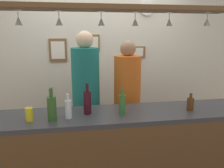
# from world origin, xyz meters

# --- Properties ---
(back_wall) EXTENTS (4.40, 0.06, 2.60)m
(back_wall) POSITION_xyz_m (0.00, 1.10, 1.30)
(back_wall) COLOR silver
(back_wall) RESTS_ON ground_plane
(bar_counter) EXTENTS (2.70, 0.55, 0.98)m
(bar_counter) POSITION_xyz_m (0.00, -0.50, 0.66)
(bar_counter) COLOR #38383D
(bar_counter) RESTS_ON ground_plane
(overhead_glass_rack) EXTENTS (2.20, 0.36, 0.04)m
(overhead_glass_rack) POSITION_xyz_m (0.00, -0.30, 1.96)
(overhead_glass_rack) COLOR brown
(hanging_wineglass_far_left) EXTENTS (0.07, 0.07, 0.13)m
(hanging_wineglass_far_left) POSITION_xyz_m (-0.89, -0.27, 1.85)
(hanging_wineglass_far_left) COLOR silver
(hanging_wineglass_far_left) RESTS_ON overhead_glass_rack
(hanging_wineglass_left) EXTENTS (0.07, 0.07, 0.13)m
(hanging_wineglass_left) POSITION_xyz_m (-0.54, -0.26, 1.85)
(hanging_wineglass_left) COLOR silver
(hanging_wineglass_left) RESTS_ON overhead_glass_rack
(hanging_wineglass_center_left) EXTENTS (0.07, 0.07, 0.13)m
(hanging_wineglass_center_left) POSITION_xyz_m (-0.16, -0.26, 1.85)
(hanging_wineglass_center_left) COLOR silver
(hanging_wineglass_center_left) RESTS_ON overhead_glass_rack
(hanging_wineglass_center) EXTENTS (0.07, 0.07, 0.13)m
(hanging_wineglass_center) POSITION_xyz_m (0.17, -0.24, 1.85)
(hanging_wineglass_center) COLOR silver
(hanging_wineglass_center) RESTS_ON overhead_glass_rack
(hanging_wineglass_center_right) EXTENTS (0.07, 0.07, 0.13)m
(hanging_wineglass_center_right) POSITION_xyz_m (0.51, -0.24, 1.85)
(hanging_wineglass_center_right) COLOR silver
(hanging_wineglass_center_right) RESTS_ON overhead_glass_rack
(hanging_wineglass_right) EXTENTS (0.07, 0.07, 0.13)m
(hanging_wineglass_right) POSITION_xyz_m (0.88, -0.31, 1.85)
(hanging_wineglass_right) COLOR silver
(hanging_wineglass_right) RESTS_ON overhead_glass_rack
(person_left_teal_shirt) EXTENTS (0.34, 0.34, 1.77)m
(person_left_teal_shirt) POSITION_xyz_m (-0.29, 0.31, 1.07)
(person_left_teal_shirt) COLOR #2D334C
(person_left_teal_shirt) RESTS_ON ground_plane
(person_right_orange_shirt) EXTENTS (0.34, 0.34, 1.66)m
(person_right_orange_shirt) POSITION_xyz_m (0.23, 0.31, 1.00)
(person_right_orange_shirt) COLOR #2D334C
(person_right_orange_shirt) RESTS_ON ground_plane
(bottle_champagne_green) EXTENTS (0.08, 0.08, 0.30)m
(bottle_champagne_green) POSITION_xyz_m (-0.63, -0.45, 1.09)
(bottle_champagne_green) COLOR #2D5623
(bottle_champagne_green) RESTS_ON bar_counter
(bottle_wine_dark_red) EXTENTS (0.08, 0.08, 0.30)m
(bottle_wine_dark_red) POSITION_xyz_m (-0.31, -0.33, 1.09)
(bottle_wine_dark_red) COLOR #380F19
(bottle_wine_dark_red) RESTS_ON bar_counter
(bottle_soda_clear) EXTENTS (0.06, 0.06, 0.23)m
(bottle_soda_clear) POSITION_xyz_m (-0.49, -0.42, 1.07)
(bottle_soda_clear) COLOR silver
(bottle_soda_clear) RESTS_ON bar_counter
(bottle_beer_green_import) EXTENTS (0.06, 0.06, 0.26)m
(bottle_beer_green_import) POSITION_xyz_m (0.02, -0.39, 1.08)
(bottle_beer_green_import) COLOR #336B2D
(bottle_beer_green_import) RESTS_ON bar_counter
(bottle_beer_brown_stubby) EXTENTS (0.07, 0.07, 0.18)m
(bottle_beer_brown_stubby) POSITION_xyz_m (0.72, -0.40, 1.05)
(bottle_beer_brown_stubby) COLOR #512D14
(bottle_beer_brown_stubby) RESTS_ON bar_counter
(drink_can) EXTENTS (0.07, 0.07, 0.12)m
(drink_can) POSITION_xyz_m (-0.84, -0.43, 1.04)
(drink_can) COLOR yellow
(drink_can) RESTS_ON bar_counter
(picture_frame_lower_pair) EXTENTS (0.30, 0.02, 0.18)m
(picture_frame_lower_pair) POSITION_xyz_m (0.54, 1.06, 1.45)
(picture_frame_lower_pair) COLOR brown
(picture_frame_lower_pair) RESTS_ON back_wall
(picture_frame_caricature) EXTENTS (0.26, 0.02, 0.34)m
(picture_frame_caricature) POSITION_xyz_m (-0.66, 1.06, 1.49)
(picture_frame_caricature) COLOR brown
(picture_frame_caricature) RESTS_ON back_wall
(picture_frame_crest) EXTENTS (0.18, 0.02, 0.26)m
(picture_frame_crest) POSITION_xyz_m (-0.12, 1.06, 1.59)
(picture_frame_crest) COLOR brown
(picture_frame_crest) RESTS_ON back_wall
(wall_clock) EXTENTS (0.22, 0.03, 0.22)m
(wall_clock) POSITION_xyz_m (0.70, 1.05, 2.11)
(wall_clock) COLOR white
(wall_clock) RESTS_ON back_wall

